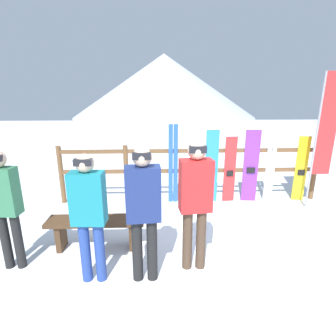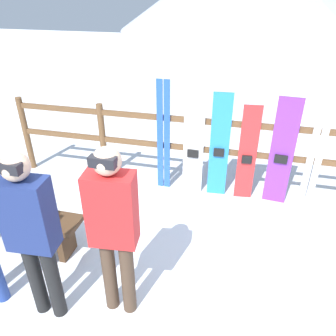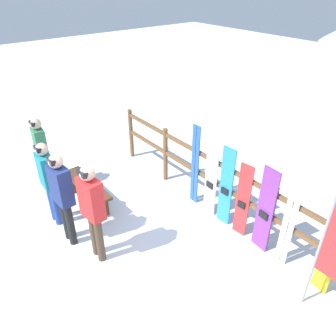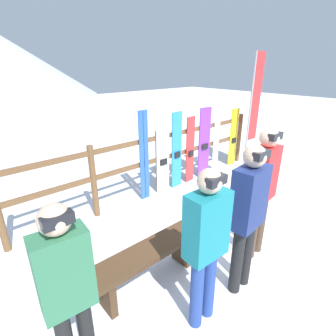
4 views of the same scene
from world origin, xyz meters
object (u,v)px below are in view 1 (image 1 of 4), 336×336
Objects in this scene: person_red at (195,197)px; snowboard_red at (230,170)px; person_teal at (89,210)px; bench at (96,226)px; ski_pair_blue at (173,164)px; snowboard_blue at (211,167)px; person_navy at (143,206)px; rental_flag at (324,131)px; snowboard_white at (194,170)px; person_plaid_green at (5,201)px; snowboard_purple at (251,167)px; ski_pair_white at (271,164)px; snowboard_yellow at (301,169)px.

person_red is 1.22× the size of snowboard_red.
person_red reaches higher than person_teal.
bench is 1.67m from person_red.
ski_pair_blue is 1.08× the size of snowboard_blue.
person_navy is 2.54m from ski_pair_blue.
snowboard_red is 0.53× the size of rental_flag.
snowboard_white is 0.53× the size of rental_flag.
rental_flag is at bearing 27.00° from person_teal.
snowboard_red is (0.78, 0.00, 0.00)m from snowboard_white.
bench is 2.21m from ski_pair_blue.
person_red is (2.46, -0.10, 0.06)m from person_plaid_green.
person_plaid_green is at bearing -157.43° from bench.
snowboard_blue is at bearing 179.98° from snowboard_red.
person_plaid_green is 4.54m from snowboard_purple.
ski_pair_white reaches higher than snowboard_purple.
snowboard_yellow is at bearing 0.00° from snowboard_white.
person_navy is 3.04m from snowboard_red.
snowboard_white is 2.65m from rental_flag.
snowboard_red is at bearing -179.78° from ski_pair_white.
snowboard_white is (0.96, 2.48, -0.31)m from person_navy.
person_red is 2.32m from snowboard_white.
snowboard_white is 0.91× the size of snowboard_purple.
person_teal is 1.32m from person_red.
snowboard_red is (1.23, -0.00, -0.14)m from ski_pair_blue.
person_plaid_green is 5.55m from rental_flag.
snowboard_blue reaches higher than snowboard_red.
person_red is 1.22× the size of snowboard_white.
person_plaid_green is 0.97× the size of ski_pair_white.
snowboard_purple is (1.68, -0.00, -0.07)m from ski_pair_blue.
ski_pair_white is at bearing 0.12° from snowboard_white.
snowboard_yellow is at bearing 40.57° from person_red.
snowboard_blue is 1.98m from snowboard_yellow.
bench is 0.85× the size of ski_pair_blue.
ski_pair_white is 0.62× the size of rental_flag.
person_red is at bearing -97.56° from snowboard_white.
person_teal is at bearing -171.39° from person_red.
person_navy reaches higher than snowboard_blue.
snowboard_white is 1.00× the size of snowboard_yellow.
person_red is 0.65× the size of rental_flag.
person_red reaches higher than snowboard_yellow.
person_red is at bearing -124.00° from snowboard_purple.
snowboard_purple is at bearing -179.56° from ski_pair_white.
person_navy reaches higher than ski_pair_white.
snowboard_purple is 1.53m from rental_flag.
bench is 0.89× the size of person_plaid_green.
bench is 0.86× the size of ski_pair_white.
snowboard_purple reaches higher than snowboard_yellow.
snowboard_purple is (2.84, 2.47, -0.19)m from person_teal.
person_navy is at bearing -9.81° from person_plaid_green.
person_red is at bearing -20.48° from bench.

